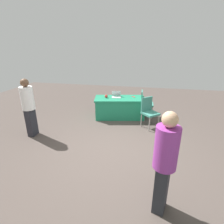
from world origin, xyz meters
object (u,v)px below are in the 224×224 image
object	(u,v)px
yarn_ball	(106,96)
table_foreground	(120,107)
laptop_silver	(116,96)
scissors_red	(133,97)
chair_tucked_left	(149,111)
person_attendee_browsing	(165,160)
person_attendee_standing	(28,105)
chair_near_front	(145,102)

from	to	relation	value
yarn_ball	table_foreground	bearing A→B (deg)	-170.30
table_foreground	laptop_silver	size ratio (longest dim) A/B	5.22
scissors_red	laptop_silver	bearing A→B (deg)	-116.03
laptop_silver	chair_tucked_left	bearing A→B (deg)	138.66
person_attendee_browsing	laptop_silver	distance (m)	4.05
chair_tucked_left	scissors_red	xyz separation A→B (m)	(0.57, -0.88, 0.17)
chair_tucked_left	laptop_silver	size ratio (longest dim) A/B	2.64
table_foreground	person_attendee_standing	distance (m)	3.00
person_attendee_browsing	yarn_ball	size ratio (longest dim) A/B	15.07
chair_near_front	chair_tucked_left	bearing A→B (deg)	7.80
table_foreground	person_attendee_standing	bearing A→B (deg)	40.15
scissors_red	person_attendee_browsing	bearing A→B (deg)	-30.48
person_attendee_browsing	scissors_red	xyz separation A→B (m)	(0.81, -3.96, -0.21)
chair_tucked_left	yarn_ball	bearing A→B (deg)	-62.46
chair_tucked_left	scissors_red	bearing A→B (deg)	-98.95
person_attendee_standing	yarn_ball	distance (m)	2.55
person_attendee_browsing	laptop_silver	world-z (taller)	person_attendee_browsing
person_attendee_standing	scissors_red	bearing A→B (deg)	128.26
laptop_silver	yarn_ball	size ratio (longest dim) A/B	3.26
person_attendee_standing	laptop_silver	distance (m)	2.89
person_attendee_standing	yarn_ball	size ratio (longest dim) A/B	14.83
chair_near_front	scissors_red	xyz separation A→B (m)	(0.43, -0.03, 0.17)
chair_near_front	person_attendee_browsing	xyz separation A→B (m)	(-0.39, 3.94, 0.38)
chair_tucked_left	table_foreground	bearing A→B (deg)	-73.98
person_attendee_standing	laptop_silver	world-z (taller)	person_attendee_standing
chair_tucked_left	person_attendee_browsing	size ratio (longest dim) A/B	0.57
yarn_ball	scissors_red	world-z (taller)	yarn_ball
chair_near_front	person_attendee_browsing	bearing A→B (deg)	3.48
chair_tucked_left	person_attendee_browsing	distance (m)	3.12
person_attendee_standing	chair_tucked_left	bearing A→B (deg)	110.99
table_foreground	yarn_ball	xyz separation A→B (m)	(0.48, 0.08, 0.41)
laptop_silver	yarn_ball	xyz separation A→B (m)	(0.34, 0.15, 0.02)
person_attendee_standing	yarn_ball	xyz separation A→B (m)	(-1.78, -1.82, -0.15)
chair_tucked_left	scissors_red	world-z (taller)	chair_tucked_left
person_attendee_browsing	yarn_ball	bearing A→B (deg)	-138.79
person_attendee_standing	person_attendee_browsing	bearing A→B (deg)	62.68
person_attendee_standing	scissors_red	distance (m)	3.46
table_foreground	person_attendee_browsing	distance (m)	3.98
person_attendee_browsing	scissors_red	distance (m)	4.05
chair_near_front	yarn_ball	bearing A→B (deg)	-80.17
chair_tucked_left	yarn_ball	distance (m)	1.63
person_attendee_browsing	scissors_red	size ratio (longest dim) A/B	9.36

